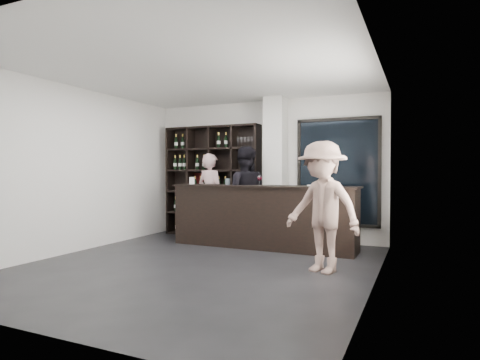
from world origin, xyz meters
The scene contains 12 objects.
floor centered at (0.00, 0.00, -0.01)m, with size 5.00×5.50×0.01m, color black.
wine_shelf centered at (-1.15, 2.57, 1.20)m, with size 2.20×0.35×2.40m, color black, non-canonical shape.
structural_column centered at (0.35, 2.47, 1.45)m, with size 0.40×0.40×2.90m, color silver.
glass_panel centered at (1.55, 2.69, 1.40)m, with size 1.60×0.08×2.10m.
tasting_counter centered at (0.35, 1.75, 0.58)m, with size 3.51×0.72×1.16m.
taster_pink centered at (-1.10, 2.40, 0.90)m, with size 0.66×0.43×1.80m, color beige.
taster_black centered at (-0.10, 1.93, 0.95)m, with size 0.92×0.72×1.90m, color black.
customer centered at (1.77, 0.40, 0.92)m, with size 1.18×0.68×1.83m, color #906F62.
wine_glass centered at (0.32, 1.68, 1.26)m, with size 0.09×0.09×0.21m, color white, non-canonical shape.
spit_cup centered at (-0.37, 1.75, 1.22)m, with size 0.09×0.09×0.12m, color #A9C0CF.
napkin_stack centered at (1.27, 1.80, 1.17)m, with size 0.13×0.13×0.02m, color white.
card_stand centered at (-1.18, 1.77, 1.23)m, with size 0.10×0.05×0.14m, color white.
Camera 1 is at (3.03, -5.17, 1.41)m, focal length 30.00 mm.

